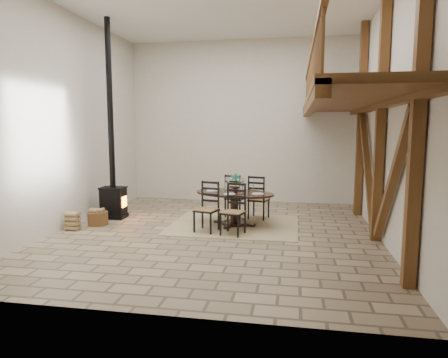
% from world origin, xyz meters
% --- Properties ---
extents(ground, '(8.00, 8.00, 0.00)m').
position_xyz_m(ground, '(0.00, 0.00, 0.00)').
color(ground, tan).
rests_on(ground, ground).
extents(room_shell, '(7.02, 8.02, 5.01)m').
position_xyz_m(room_shell, '(1.19, 0.00, 3.01)').
color(room_shell, beige).
rests_on(room_shell, ground).
extents(rug, '(3.00, 2.50, 0.02)m').
position_xyz_m(rug, '(0.31, 0.75, 0.01)').
color(rug, tan).
rests_on(rug, ground).
extents(dining_table, '(2.16, 2.35, 1.24)m').
position_xyz_m(dining_table, '(0.31, 0.75, 0.45)').
color(dining_table, black).
rests_on(dining_table, ground).
extents(wood_stove, '(0.63, 0.49, 5.00)m').
position_xyz_m(wood_stove, '(-2.89, 0.98, 1.14)').
color(wood_stove, black).
rests_on(wood_stove, ground).
extents(log_basket, '(0.48, 0.48, 0.40)m').
position_xyz_m(log_basket, '(-2.94, 0.22, 0.17)').
color(log_basket, brown).
rests_on(log_basket, ground).
extents(log_stack, '(0.31, 0.22, 0.42)m').
position_xyz_m(log_stack, '(-3.24, -0.38, 0.21)').
color(log_stack, '#9E7E58').
rests_on(log_stack, ground).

